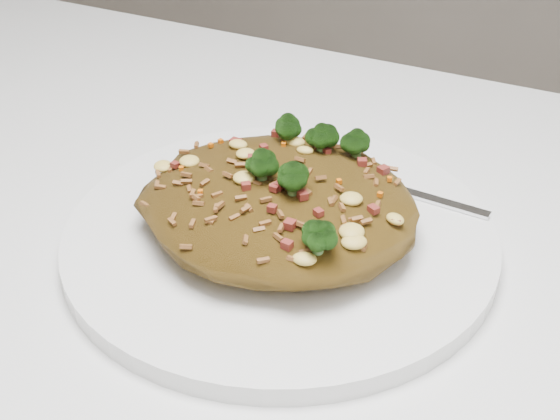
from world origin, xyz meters
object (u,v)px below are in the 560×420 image
object	(u,v)px
dining_table	(167,364)
fried_rice	(281,194)
plate	(280,236)
fork	(394,188)

from	to	relation	value
dining_table	fried_rice	bearing A→B (deg)	44.05
plate	fork	xyz separation A→B (m)	(0.05, 0.08, 0.01)
dining_table	plate	distance (m)	0.13
dining_table	fried_rice	world-z (taller)	fried_rice
plate	fried_rice	bearing A→B (deg)	53.37
plate	dining_table	bearing A→B (deg)	-136.02
plate	fried_rice	xyz separation A→B (m)	(0.00, 0.00, 0.04)
dining_table	fried_rice	size ratio (longest dim) A/B	6.22
plate	fried_rice	size ratio (longest dim) A/B	1.56
dining_table	plate	world-z (taller)	plate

